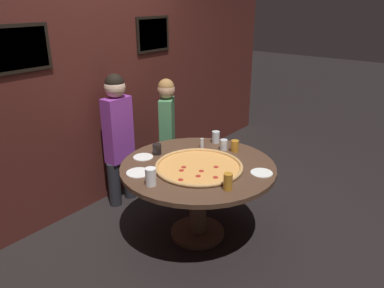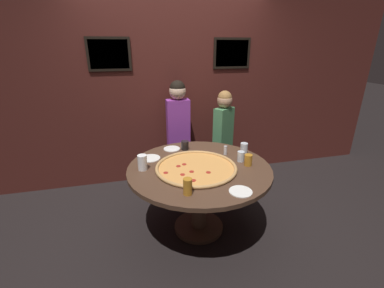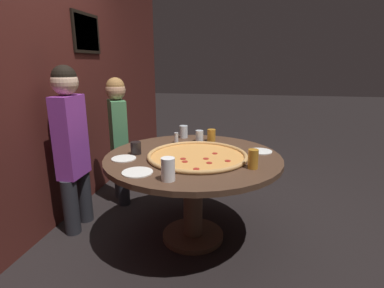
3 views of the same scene
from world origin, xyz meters
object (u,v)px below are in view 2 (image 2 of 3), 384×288
Objects in this scene: drink_cup_by_shaker at (244,148)px; drink_cup_beside_pizza at (188,187)px; diner_side_left at (223,133)px; white_plate_beside_cup at (172,149)px; drink_cup_near_right at (248,160)px; white_plate_far_back at (150,158)px; giant_pizza at (196,167)px; condiment_shaker at (225,150)px; dining_table at (199,180)px; drink_cup_centre_back at (241,156)px; white_plate_right_side at (241,191)px; diner_far_right at (178,128)px; drink_cup_near_left at (185,145)px; drink_cup_front_edge at (142,162)px.

drink_cup_beside_pizza reaches higher than drink_cup_by_shaker.
white_plate_beside_cup is at bearing -7.23° from diner_side_left.
drink_cup_by_shaker reaches higher than drink_cup_near_right.
white_plate_far_back is 0.34m from white_plate_beside_cup.
condiment_shaker is (0.40, 0.26, 0.04)m from giant_pizza.
drink_cup_centre_back reaches higher than dining_table.
drink_cup_beside_pizza is at bearing 170.24° from white_plate_right_side.
diner_far_right is (0.00, 1.06, 0.23)m from dining_table.
drink_cup_by_shaker is at bearing -24.36° from drink_cup_near_left.
dining_table is 7.39× the size of white_plate_right_side.
drink_cup_by_shaker is 0.30m from drink_cup_near_right.
diner_far_right is (0.23, 1.52, 0.01)m from drink_cup_beside_pizza.
drink_cup_front_edge reaches higher than white_plate_right_side.
drink_cup_front_edge is 0.78× the size of white_plate_right_side.
dining_table is at bearing -84.87° from drink_cup_near_left.
drink_cup_beside_pizza is at bearing -73.66° from white_plate_far_back.
white_plate_far_back is (-0.89, 0.29, -0.05)m from drink_cup_centre_back.
drink_cup_near_left is 0.75m from diner_side_left.
drink_cup_near_left reaches higher than white_plate_right_side.
dining_table is at bearing 110.26° from white_plate_right_side.
drink_cup_by_shaker is (0.60, 0.23, 0.05)m from giant_pizza.
diner_far_right is (0.04, 0.59, 0.03)m from drink_cup_near_left.
drink_cup_near_left is at bearing 38.41° from drink_cup_front_edge.
drink_cup_beside_pizza reaches higher than drink_cup_near_right.
giant_pizza reaches higher than white_plate_far_back.
drink_cup_by_shaker is at bearing 63.61° from white_plate_right_side.
condiment_shaker is 0.07× the size of diner_side_left.
diner_side_left is (1.03, 0.58, 0.00)m from white_plate_far_back.
drink_cup_near_right is 0.52m from white_plate_right_side.
dining_table is 6.71× the size of white_plate_far_back.
drink_cup_near_left is 0.16m from white_plate_beside_cup.
drink_cup_front_edge is at bearing 120.97° from drink_cup_beside_pizza.
drink_cup_front_edge is at bearing 2.80° from diner_side_left.
drink_cup_beside_pizza is at bearing -92.39° from white_plate_beside_cup.
condiment_shaker reaches higher than giant_pizza.
condiment_shaker is (0.39, -0.24, -0.00)m from drink_cup_near_left.
diner_far_right is (0.05, 1.10, 0.06)m from giant_pizza.
drink_cup_front_edge is 1.53× the size of condiment_shaker.
drink_cup_by_shaker is at bearing -23.20° from white_plate_beside_cup.
white_plate_right_side is at bearing -69.74° from dining_table.
white_plate_far_back is 0.16× the size of diner_side_left.
drink_cup_front_edge is 0.99m from drink_cup_centre_back.
drink_cup_near_right is at bearing 58.15° from white_plate_right_side.
white_plate_right_side is at bearing 41.63° from diner_side_left.
giant_pizza reaches higher than white_plate_beside_cup.
diner_far_right is at bearing 89.91° from dining_table.
white_plate_far_back is at bearing 156.78° from drink_cup_near_right.
drink_cup_near_left is at bearing 21.31° from white_plate_far_back.
diner_side_left is (0.58, 0.88, 0.16)m from dining_table.
drink_cup_near_right is at bearing -11.15° from dining_table.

